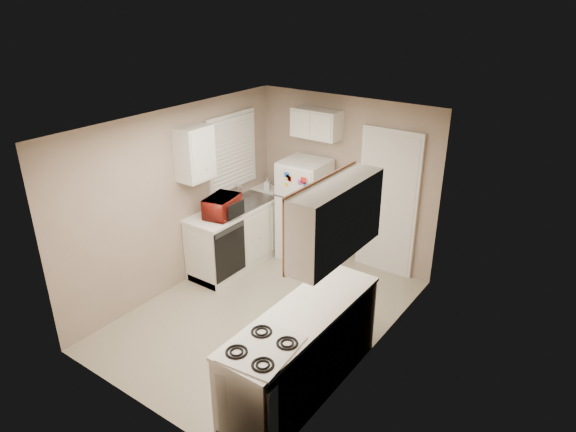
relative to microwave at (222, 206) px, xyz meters
The scene contains 19 objects.
floor 1.55m from the microwave, 23.13° to the right, with size 3.80×3.80×0.00m, color #B8AF94.
ceiling 1.76m from the microwave, 23.13° to the right, with size 3.80×3.80×0.00m, color white.
wall_left 0.59m from the microwave, 128.46° to the right, with size 3.80×3.80×0.00m, color tan.
wall_right 2.49m from the microwave, 10.35° to the right, with size 3.80×3.80×0.00m, color tan.
wall_back 1.80m from the microwave, 54.28° to the left, with size 2.80×2.80×0.00m, color tan.
wall_front 2.57m from the microwave, 65.99° to the right, with size 2.80×2.80×0.00m, color tan.
left_counter 0.75m from the microwave, 96.87° to the left, with size 0.60×1.80×0.90m, color silver.
dishwasher 0.62m from the microwave, 31.90° to the right, with size 0.03×0.58×0.72m, color black.
sink 0.64m from the microwave, 95.17° to the left, with size 0.54×0.74×0.16m, color gray.
microwave is the anchor object (origin of this frame).
soap_bottle 1.13m from the microwave, 95.32° to the left, with size 0.09×0.09×0.19m, color white.
window_blinds 0.88m from the microwave, 117.54° to the left, with size 0.10×0.98×1.08m, color silver.
upper_cabinet_left 0.81m from the microwave, 132.09° to the right, with size 0.30×0.45×0.70m, color silver.
refrigerator 1.27m from the microwave, 60.23° to the left, with size 0.62×0.60×1.51m, color silver.
cabinet_over_fridge 1.74m from the microwave, 63.66° to the left, with size 0.70×0.30×0.40m, color silver.
interior_door 2.25m from the microwave, 39.00° to the left, with size 0.86×0.06×2.08m, color silver.
right_counter 2.55m from the microwave, 30.16° to the right, with size 0.60×2.00×0.90m, color silver.
stove 2.95m from the microwave, 41.24° to the right, with size 0.53×0.65×0.80m, color silver.
upper_cabinet_right 2.59m from the microwave, 22.41° to the right, with size 0.30×1.20×0.70m, color silver.
Camera 1 is at (3.34, -4.19, 3.71)m, focal length 32.00 mm.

